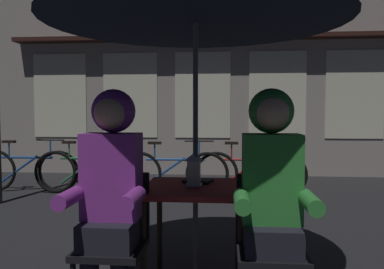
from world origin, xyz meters
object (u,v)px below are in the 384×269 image
at_px(bicycle_third, 173,172).
at_px(cafe_table, 195,200).
at_px(bicycle_second, 87,171).
at_px(bicycle_fourth, 250,173).
at_px(chair_right, 270,240).
at_px(person_right_hooded, 272,183).
at_px(book, 198,181).
at_px(person_left_hooded, 111,180).
at_px(bicycle_nearest, 27,170).
at_px(lantern, 194,169).
at_px(chair_left, 114,236).

bearing_deg(bicycle_third, cafe_table, -79.46).
height_order(bicycle_second, bicycle_fourth, same).
distance_m(cafe_table, bicycle_third, 3.20).
distance_m(chair_right, person_right_hooded, 0.36).
bearing_deg(cafe_table, person_right_hooded, -41.57).
relative_size(chair_right, book, 4.35).
distance_m(person_left_hooded, bicycle_second, 3.89).
relative_size(chair_right, bicycle_third, 0.52).
distance_m(person_left_hooded, bicycle_nearest, 4.39).
distance_m(person_left_hooded, bicycle_fourth, 3.79).
bearing_deg(cafe_table, bicycle_fourth, 79.72).
bearing_deg(chair_right, bicycle_fourth, 88.43).
bearing_deg(bicycle_fourth, bicycle_second, -179.27).
distance_m(lantern, bicycle_nearest, 4.35).
height_order(lantern, bicycle_fourth, lantern).
bearing_deg(cafe_table, chair_right, -37.55).
bearing_deg(chair_right, cafe_table, 142.45).
bearing_deg(bicycle_fourth, cafe_table, -100.28).
bearing_deg(bicycle_third, book, -78.86).
bearing_deg(person_left_hooded, chair_left, 90.00).
height_order(bicycle_second, bicycle_third, same).
bearing_deg(chair_left, cafe_table, 37.55).
distance_m(chair_left, bicycle_nearest, 4.32).
distance_m(person_right_hooded, book, 0.74).
xyz_separation_m(cafe_table, lantern, (-0.01, 0.00, 0.22)).
relative_size(lantern, bicycle_nearest, 0.14).
bearing_deg(book, bicycle_second, 136.33).
relative_size(cafe_table, bicycle_fourth, 0.44).
distance_m(bicycle_second, book, 3.61).
xyz_separation_m(chair_left, person_right_hooded, (0.96, -0.06, 0.36)).
relative_size(bicycle_nearest, bicycle_second, 1.00).
bearing_deg(bicycle_fourth, person_right_hooded, -91.54).
height_order(lantern, person_left_hooded, person_left_hooded).
bearing_deg(chair_left, chair_right, 0.00).
distance_m(bicycle_nearest, bicycle_second, 1.00).
height_order(person_right_hooded, book, person_right_hooded).
bearing_deg(book, bicycle_fourth, 93.05).
relative_size(person_left_hooded, bicycle_fourth, 0.83).
relative_size(chair_right, bicycle_fourth, 0.52).
relative_size(cafe_table, person_left_hooded, 0.53).
height_order(person_left_hooded, bicycle_fourth, person_left_hooded).
relative_size(cafe_table, bicycle_nearest, 0.44).
relative_size(cafe_table, chair_right, 0.85).
bearing_deg(person_left_hooded, bicycle_nearest, 124.12).
bearing_deg(bicycle_fourth, book, -100.59).
height_order(cafe_table, bicycle_fourth, bicycle_fourth).
height_order(bicycle_nearest, bicycle_fourth, same).
bearing_deg(chair_left, bicycle_nearest, 124.55).
bearing_deg(person_right_hooded, book, 130.07).
height_order(cafe_table, person_left_hooded, person_left_hooded).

